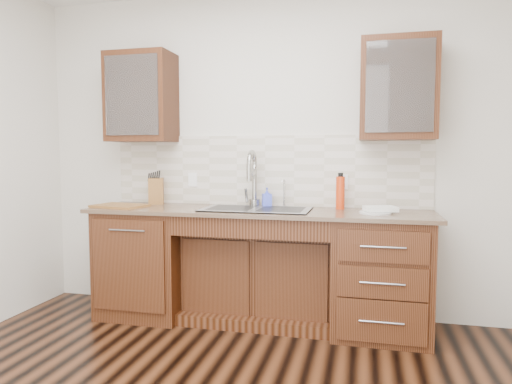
% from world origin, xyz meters
% --- Properties ---
extents(wall_back, '(4.00, 0.10, 2.70)m').
position_xyz_m(wall_back, '(0.00, 1.80, 1.35)').
color(wall_back, silver).
rests_on(wall_back, ground).
extents(base_cabinet_left, '(0.70, 0.62, 0.88)m').
position_xyz_m(base_cabinet_left, '(-0.95, 1.44, 0.44)').
color(base_cabinet_left, '#593014').
rests_on(base_cabinet_left, ground).
extents(base_cabinet_center, '(1.20, 0.44, 0.70)m').
position_xyz_m(base_cabinet_center, '(0.00, 1.53, 0.35)').
color(base_cabinet_center, '#593014').
rests_on(base_cabinet_center, ground).
extents(base_cabinet_right, '(0.70, 0.62, 0.88)m').
position_xyz_m(base_cabinet_right, '(0.95, 1.44, 0.44)').
color(base_cabinet_right, '#593014').
rests_on(base_cabinet_right, ground).
extents(countertop, '(2.70, 0.65, 0.03)m').
position_xyz_m(countertop, '(0.00, 1.43, 0.90)').
color(countertop, '#84705B').
rests_on(countertop, base_cabinet_left).
extents(backsplash, '(2.70, 0.02, 0.59)m').
position_xyz_m(backsplash, '(0.00, 1.74, 1.21)').
color(backsplash, beige).
rests_on(backsplash, wall_back).
extents(sink, '(0.84, 0.46, 0.19)m').
position_xyz_m(sink, '(0.00, 1.41, 0.83)').
color(sink, '#9E9EA5').
rests_on(sink, countertop).
extents(faucet, '(0.04, 0.04, 0.40)m').
position_xyz_m(faucet, '(-0.07, 1.64, 1.11)').
color(faucet, '#999993').
rests_on(faucet, countertop).
extents(filter_tap, '(0.02, 0.02, 0.24)m').
position_xyz_m(filter_tap, '(0.18, 1.65, 1.03)').
color(filter_tap, '#999993').
rests_on(filter_tap, countertop).
extents(upper_cabinet_left, '(0.55, 0.34, 0.75)m').
position_xyz_m(upper_cabinet_left, '(-1.05, 1.58, 1.83)').
color(upper_cabinet_left, '#593014').
rests_on(upper_cabinet_left, wall_back).
extents(upper_cabinet_right, '(0.55, 0.34, 0.75)m').
position_xyz_m(upper_cabinet_right, '(1.05, 1.58, 1.83)').
color(upper_cabinet_right, '#593014').
rests_on(upper_cabinet_right, wall_back).
extents(outlet_left, '(0.08, 0.01, 0.12)m').
position_xyz_m(outlet_left, '(-0.65, 1.73, 1.12)').
color(outlet_left, white).
rests_on(outlet_left, backsplash).
extents(outlet_right, '(0.08, 0.01, 0.12)m').
position_xyz_m(outlet_right, '(0.65, 1.73, 1.12)').
color(outlet_right, white).
rests_on(outlet_right, backsplash).
extents(soap_bottle, '(0.09, 0.10, 0.16)m').
position_xyz_m(soap_bottle, '(0.04, 1.62, 0.99)').
color(soap_bottle, '#485AEE').
rests_on(soap_bottle, countertop).
extents(water_bottle, '(0.09, 0.09, 0.26)m').
position_xyz_m(water_bottle, '(0.64, 1.61, 1.04)').
color(water_bottle, red).
rests_on(water_bottle, countertop).
extents(plate, '(0.30, 0.30, 0.01)m').
position_xyz_m(plate, '(0.90, 1.39, 0.92)').
color(plate, silver).
rests_on(plate, countertop).
extents(dish_towel, '(0.26, 0.22, 0.04)m').
position_xyz_m(dish_towel, '(0.94, 1.42, 0.94)').
color(dish_towel, white).
rests_on(dish_towel, plate).
extents(knife_block, '(0.19, 0.23, 0.23)m').
position_xyz_m(knife_block, '(-0.96, 1.65, 1.02)').
color(knife_block, '#A26D46').
rests_on(knife_block, countertop).
extents(cutting_board, '(0.46, 0.36, 0.02)m').
position_xyz_m(cutting_board, '(-1.14, 1.34, 0.92)').
color(cutting_board, '#A66B3F').
rests_on(cutting_board, countertop).
extents(cup_left_a, '(0.16, 0.16, 0.10)m').
position_xyz_m(cup_left_a, '(-1.11, 1.58, 1.77)').
color(cup_left_a, white).
rests_on(cup_left_a, upper_cabinet_left).
extents(cup_left_b, '(0.10, 0.10, 0.08)m').
position_xyz_m(cup_left_b, '(-0.94, 1.58, 1.77)').
color(cup_left_b, silver).
rests_on(cup_left_b, upper_cabinet_left).
extents(cup_right_a, '(0.17, 0.17, 0.11)m').
position_xyz_m(cup_right_a, '(0.92, 1.58, 1.78)').
color(cup_right_a, silver).
rests_on(cup_right_a, upper_cabinet_right).
extents(cup_right_b, '(0.10, 0.10, 0.08)m').
position_xyz_m(cup_right_b, '(1.18, 1.58, 1.77)').
color(cup_right_b, white).
rests_on(cup_right_b, upper_cabinet_right).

